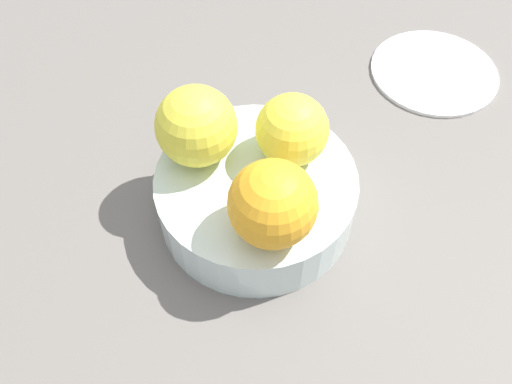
# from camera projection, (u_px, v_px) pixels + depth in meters

# --- Properties ---
(ground_plane) EXTENTS (1.10, 1.10, 0.02)m
(ground_plane) POSITION_uv_depth(u_px,v_px,m) (256.00, 217.00, 0.50)
(ground_plane) COLOR #66605B
(fruit_bowl) EXTENTS (0.17, 0.17, 0.05)m
(fruit_bowl) POSITION_uv_depth(u_px,v_px,m) (256.00, 196.00, 0.47)
(fruit_bowl) COLOR silver
(fruit_bowl) RESTS_ON ground_plane
(orange_in_bowl_0) EXTENTS (0.07, 0.07, 0.07)m
(orange_in_bowl_0) POSITION_uv_depth(u_px,v_px,m) (273.00, 204.00, 0.39)
(orange_in_bowl_0) COLOR #F9A823
(orange_in_bowl_0) RESTS_ON fruit_bowl
(orange_in_bowl_1) EXTENTS (0.07, 0.07, 0.07)m
(orange_in_bowl_1) POSITION_uv_depth(u_px,v_px,m) (196.00, 126.00, 0.44)
(orange_in_bowl_1) COLOR yellow
(orange_in_bowl_1) RESTS_ON fruit_bowl
(orange_in_bowl_2) EXTENTS (0.06, 0.06, 0.06)m
(orange_in_bowl_2) POSITION_uv_depth(u_px,v_px,m) (292.00, 130.00, 0.44)
(orange_in_bowl_2) COLOR yellow
(orange_in_bowl_2) RESTS_ON fruit_bowl
(side_plate) EXTENTS (0.14, 0.14, 0.01)m
(side_plate) POSITION_uv_depth(u_px,v_px,m) (434.00, 70.00, 0.59)
(side_plate) COLOR white
(side_plate) RESTS_ON ground_plane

